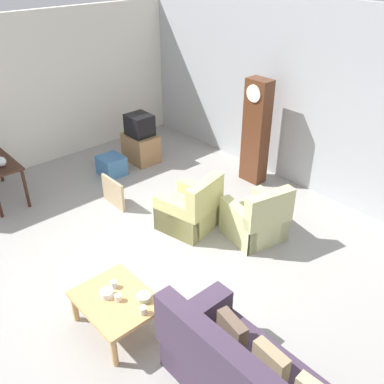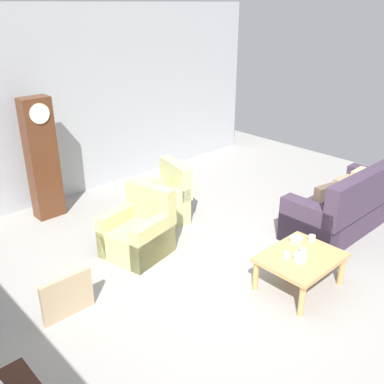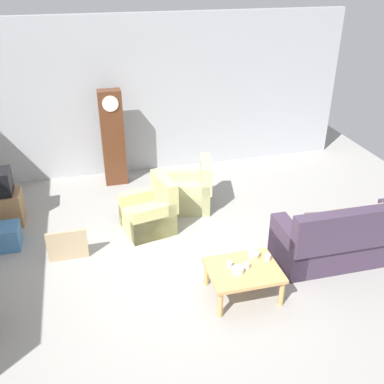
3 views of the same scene
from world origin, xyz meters
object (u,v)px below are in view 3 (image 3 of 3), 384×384
(bowl_white_stacked, at_px, (238,270))
(cup_cream_tall, at_px, (268,257))
(cup_white_porcelain, at_px, (247,266))
(cup_blue_rimmed, at_px, (230,264))
(armchair_olive_near, at_px, (150,213))
(coffee_table_wood, at_px, (243,272))
(tv_stand_cabinet, at_px, (2,208))
(framed_picture_leaning, at_px, (67,245))
(armchair_olive_far, at_px, (191,192))
(couch_floral, at_px, (346,239))
(grandfather_clock, at_px, (113,138))
(storage_box_blue, at_px, (5,237))
(bowl_shallow_green, at_px, (253,254))

(bowl_white_stacked, bearing_deg, cup_cream_tall, 17.74)
(cup_white_porcelain, relative_size, cup_blue_rimmed, 0.96)
(armchair_olive_near, relative_size, cup_cream_tall, 10.79)
(coffee_table_wood, relative_size, tv_stand_cabinet, 1.41)
(tv_stand_cabinet, distance_m, bowl_white_stacked, 4.35)
(armchair_olive_near, height_order, coffee_table_wood, armchair_olive_near)
(framed_picture_leaning, distance_m, cup_blue_rimmed, 2.53)
(cup_white_porcelain, bearing_deg, armchair_olive_far, 92.83)
(couch_floral, distance_m, armchair_olive_far, 2.85)
(grandfather_clock, bearing_deg, cup_cream_tall, -65.73)
(armchair_olive_far, xyz_separation_m, cup_blue_rimmed, (-0.09, -2.44, 0.17))
(storage_box_blue, bearing_deg, tv_stand_cabinet, 97.87)
(cup_white_porcelain, distance_m, cup_cream_tall, 0.36)
(cup_white_porcelain, height_order, bowl_shallow_green, cup_white_porcelain)
(couch_floral, distance_m, bowl_white_stacked, 1.95)
(coffee_table_wood, relative_size, bowl_shallow_green, 5.69)
(tv_stand_cabinet, bearing_deg, coffee_table_wood, -39.55)
(storage_box_blue, bearing_deg, cup_cream_tall, -27.56)
(armchair_olive_far, relative_size, cup_white_porcelain, 11.81)
(coffee_table_wood, xyz_separation_m, bowl_white_stacked, (-0.10, -0.05, 0.10))
(couch_floral, xyz_separation_m, bowl_shallow_green, (-1.57, -0.16, 0.12))
(couch_floral, height_order, cup_blue_rimmed, couch_floral)
(bowl_white_stacked, xyz_separation_m, bowl_shallow_green, (0.33, 0.28, -0.00))
(coffee_table_wood, distance_m, grandfather_clock, 4.15)
(bowl_white_stacked, bearing_deg, tv_stand_cabinet, 139.07)
(armchair_olive_far, xyz_separation_m, framed_picture_leaning, (-2.22, -1.10, -0.06))
(grandfather_clock, xyz_separation_m, bowl_white_stacked, (1.22, -3.94, -0.49))
(grandfather_clock, distance_m, bowl_white_stacked, 4.15)
(armchair_olive_near, distance_m, bowl_white_stacked, 2.19)
(grandfather_clock, xyz_separation_m, cup_cream_tall, (1.71, -3.78, -0.49))
(coffee_table_wood, distance_m, cup_blue_rimmed, 0.22)
(grandfather_clock, xyz_separation_m, tv_stand_cabinet, (-2.06, -1.09, -0.68))
(framed_picture_leaning, bearing_deg, cup_blue_rimmed, -32.21)
(cup_white_porcelain, distance_m, cup_blue_rimmed, 0.23)
(armchair_olive_near, xyz_separation_m, tv_stand_cabinet, (-2.45, 0.83, -0.02))
(bowl_white_stacked, bearing_deg, storage_box_blue, 146.98)
(armchair_olive_far, distance_m, cup_cream_tall, 2.47)
(armchair_olive_near, bearing_deg, bowl_shallow_green, -56.20)
(armchair_olive_near, relative_size, bowl_white_stacked, 6.07)
(armchair_olive_far, xyz_separation_m, cup_cream_tall, (0.47, -2.42, 0.17))
(framed_picture_leaning, xyz_separation_m, cup_white_porcelain, (2.34, -1.42, 0.23))
(bowl_white_stacked, distance_m, bowl_shallow_green, 0.43)
(framed_picture_leaning, bearing_deg, coffee_table_wood, -31.79)
(tv_stand_cabinet, height_order, cup_blue_rimmed, tv_stand_cabinet)
(armchair_olive_near, bearing_deg, armchair_olive_far, 33.52)
(armchair_olive_far, bearing_deg, cup_cream_tall, -79.09)
(storage_box_blue, bearing_deg, cup_white_porcelain, -31.19)
(coffee_table_wood, relative_size, framed_picture_leaning, 1.60)
(tv_stand_cabinet, relative_size, bowl_white_stacked, 4.43)
(framed_picture_leaning, bearing_deg, tv_stand_cabinet, 128.36)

